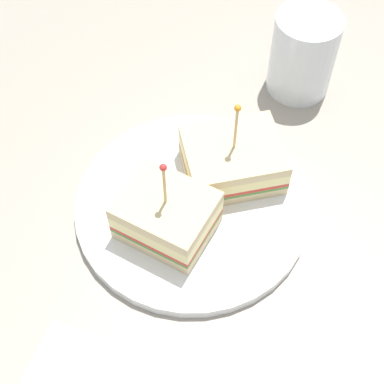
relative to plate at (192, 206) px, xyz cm
name	(u,v)px	position (x,y,z in cm)	size (l,w,h in cm)	color
ground_plane	(192,214)	(0.00, 0.00, -1.66)	(94.71, 94.71, 2.00)	#9E9384
plate	(192,206)	(0.00, 0.00, 0.00)	(25.25, 25.25, 1.31)	white
sandwich_half_front	(167,215)	(-0.01, 4.11, 3.22)	(10.14, 8.85, 10.96)	beige
sandwich_half_back	(233,160)	(-0.93, -5.91, 2.95)	(12.98, 13.26, 10.80)	beige
drink_glass	(303,56)	(1.28, -23.09, 4.21)	(7.91, 7.91, 10.44)	silver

